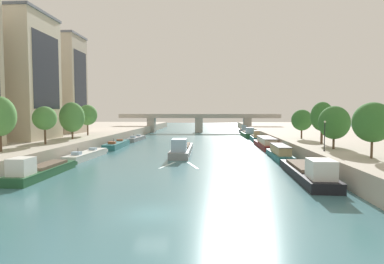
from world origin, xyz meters
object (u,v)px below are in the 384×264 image
object	(u,v)px
barge_midriver	(182,149)
moored_boat_right_end	(308,172)
moored_boat_left_upstream	(136,138)
moored_boat_right_lone	(266,143)
moored_boat_left_second	(40,170)
bridge_far	(199,121)
moored_boat_right_midway	(280,153)
tree_right_far	(373,122)
moored_boat_right_downstream	(243,131)
tree_right_nearest	(334,123)
tree_left_by_lamp	(87,115)
tree_left_third	(72,117)
tree_right_third	(322,117)
tree_left_past_mid	(0,116)
moored_boat_left_far	(87,155)
tree_left_distant	(45,118)
lamppost_right_bank	(325,134)
moored_boat_right_gap_after	(255,138)
moored_boat_left_lone	(117,145)
tree_right_distant	(302,120)
moored_boat_right_upstream	(248,134)

from	to	relation	value
barge_midriver	moored_boat_right_end	xyz separation A→B (m)	(16.41, -21.03, -0.07)
moored_boat_left_upstream	moored_boat_right_lone	bearing A→B (deg)	-26.34
moored_boat_left_second	bridge_far	distance (m)	85.30
moored_boat_right_midway	tree_right_far	xyz separation A→B (m)	(6.97, -15.56, 5.55)
moored_boat_right_downstream	tree_right_nearest	world-z (taller)	tree_right_nearest
moored_boat_right_end	tree_left_by_lamp	size ratio (longest dim) A/B	2.40
moored_boat_right_lone	tree_left_third	bearing A→B (deg)	-167.06
moored_boat_right_end	barge_midriver	bearing A→B (deg)	127.96
tree_right_third	tree_right_nearest	bearing A→B (deg)	-96.64
tree_right_far	tree_left_past_mid	bearing A→B (deg)	175.89
moored_boat_left_far	tree_left_past_mid	size ratio (longest dim) A/B	1.85
moored_boat_right_midway	tree_left_distant	world-z (taller)	tree_left_distant
moored_boat_left_far	lamppost_right_bank	distance (m)	36.87
moored_boat_right_midway	tree_right_nearest	xyz separation A→B (m)	(6.17, -6.38, 5.20)
moored_boat_left_far	moored_boat_left_upstream	xyz separation A→B (m)	(0.55, 33.20, -0.05)
moored_boat_left_second	tree_right_far	size ratio (longest dim) A/B	2.12
moored_boat_right_gap_after	tree_right_third	xyz separation A→B (m)	(6.64, -30.74, 6.03)
bridge_far	tree_left_by_lamp	bearing A→B (deg)	-114.81
moored_boat_left_second	moored_boat_right_lone	bearing A→B (deg)	45.69
moored_boat_left_upstream	tree_right_far	world-z (taller)	tree_right_far
moored_boat_left_far	moored_boat_right_midway	size ratio (longest dim) A/B	1.03
tree_left_by_lamp	tree_left_past_mid	bearing A→B (deg)	-90.21
moored_boat_right_lone	moored_boat_left_second	bearing A→B (deg)	-134.31
tree_left_third	tree_right_far	size ratio (longest dim) A/B	1.12
moored_boat_right_downstream	tree_left_past_mid	size ratio (longest dim) A/B	1.53
moored_boat_left_lone	moored_boat_right_gap_after	bearing A→B (deg)	27.35
moored_boat_left_second	tree_left_third	size ratio (longest dim) A/B	1.90
moored_boat_right_midway	moored_boat_left_lone	bearing A→B (deg)	154.07
moored_boat_right_end	tree_right_distant	size ratio (longest dim) A/B	2.87
tree_left_third	tree_right_distant	world-z (taller)	tree_left_third
moored_boat_right_midway	moored_boat_right_downstream	world-z (taller)	moored_boat_right_downstream
barge_midriver	tree_left_distant	size ratio (longest dim) A/B	2.99
moored_boat_left_second	moored_boat_left_lone	distance (m)	31.71
moored_boat_right_gap_after	tree_left_third	bearing A→B (deg)	-147.58
moored_boat_left_upstream	moored_boat_right_gap_after	world-z (taller)	moored_boat_right_gap_after
moored_boat_left_far	tree_left_third	xyz separation A→B (m)	(-6.18, 8.60, 6.09)
barge_midriver	bridge_far	bearing A→B (deg)	89.23
tree_right_third	tree_left_by_lamp	bearing A→B (deg)	160.45
bridge_far	moored_boat_right_upstream	bearing A→B (deg)	-52.27
moored_boat_left_far	moored_boat_right_gap_after	size ratio (longest dim) A/B	1.33
barge_midriver	tree_right_nearest	distance (m)	25.99
tree_right_distant	tree_right_third	bearing A→B (deg)	-86.85
moored_boat_right_gap_after	tree_left_third	distance (m)	45.82
tree_left_distant	tree_right_nearest	size ratio (longest dim) A/B	1.01
tree_left_by_lamp	moored_boat_right_midway	bearing A→B (deg)	-24.21
tree_left_by_lamp	moored_boat_right_downstream	bearing A→B (deg)	49.34
moored_boat_right_midway	lamppost_right_bank	xyz separation A→B (m)	(3.98, -9.04, 3.72)
moored_boat_left_second	bridge_far	xyz separation A→B (m)	(15.67, 83.77, 3.52)
moored_boat_right_end	tree_right_far	bearing A→B (deg)	3.02
moored_boat_right_upstream	tree_left_distant	size ratio (longest dim) A/B	2.25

